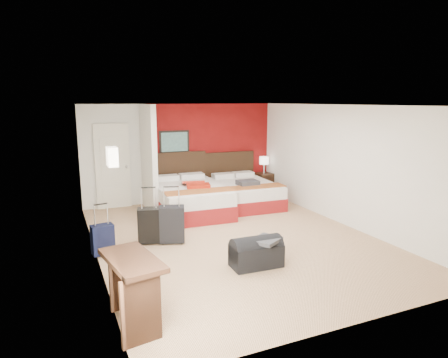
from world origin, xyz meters
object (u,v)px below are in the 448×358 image
nightstand (264,184)px  suitcase_charcoal (172,226)px  suitcase_navy (103,241)px  table_lamp (264,165)px  suitcase_black (150,227)px  red_suitcase_open (196,184)px  duffel_bag (256,254)px  bed_left (190,199)px  desk (133,291)px  bed_right (246,194)px

nightstand → suitcase_charcoal: bearing=-147.5°
suitcase_charcoal → suitcase_navy: 1.25m
table_lamp → suitcase_black: bearing=-146.1°
red_suitcase_open → suitcase_black: 2.11m
red_suitcase_open → suitcase_charcoal: red_suitcase_open is taller
table_lamp → red_suitcase_open: bearing=-156.2°
nightstand → suitcase_navy: 5.44m
nightstand → duffel_bag: size_ratio=0.76×
table_lamp → duffel_bag: bearing=-120.5°
nightstand → suitcase_charcoal: size_ratio=0.91×
red_suitcase_open → table_lamp: 2.59m
bed_left → nightstand: size_ratio=3.57×
suitcase_charcoal → desk: size_ratio=0.67×
bed_left → nightstand: bearing=23.5°
bed_right → nightstand: 1.25m
table_lamp → desk: size_ratio=0.46×
suitcase_black → duffel_bag: 2.14m
suitcase_charcoal → nightstand: bearing=56.3°
suitcase_navy → suitcase_charcoal: bearing=-3.5°
suitcase_black → desk: size_ratio=0.64×
duffel_bag → bed_right: bearing=68.1°
nightstand → suitcase_black: 4.58m
duffel_bag → desk: bearing=-154.7°
suitcase_black → suitcase_navy: size_ratio=1.26×
bed_left → suitcase_black: (-1.33, -1.61, -0.01)m
bed_right → bed_left: bearing=-171.8°
bed_right → suitcase_navy: bed_right is taller
bed_left → table_lamp: 2.69m
bed_left → suitcase_black: size_ratio=3.40×
bed_left → desk: bearing=-114.2°
bed_right → suitcase_navy: 4.21m
nightstand → suitcase_navy: bearing=-154.8°
duffel_bag → desk: (-2.09, -0.89, 0.21)m
bed_right → suitcase_navy: bearing=-148.7°
nightstand → duffel_bag: nightstand is taller
red_suitcase_open → suitcase_charcoal: (-1.05, -1.66, -0.36)m
bed_right → suitcase_navy: (-3.70, -2.00, -0.04)m
bed_left → suitcase_charcoal: size_ratio=3.25×
suitcase_black → duffel_bag: bearing=-38.3°
suitcase_black → suitcase_navy: 0.90m
suitcase_black → desk: (-0.79, -2.59, 0.10)m
red_suitcase_open → desk: desk is taller
bed_left → duffel_bag: 3.31m
suitcase_navy → duffel_bag: 2.60m
red_suitcase_open → suitcase_black: size_ratio=1.12×
duffel_bag → suitcase_black: bearing=129.6°
suitcase_navy → desk: desk is taller
suitcase_charcoal → bed_left: bearing=79.7°
suitcase_charcoal → duffel_bag: bearing=-41.4°
suitcase_black → bed_left: bearing=64.7°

